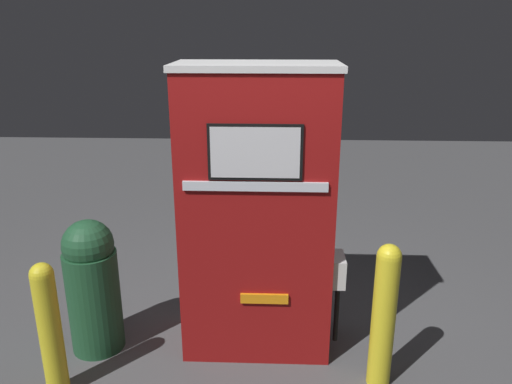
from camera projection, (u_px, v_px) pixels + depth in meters
name	position (u px, v px, depth m)	size (l,w,h in m)	color
ground_plane	(255.00, 363.00, 3.42)	(14.00, 14.00, 0.00)	#4C4C4F
gas_pump	(257.00, 215.00, 3.34)	(1.11, 0.54, 1.99)	maroon
safety_bollard	(384.00, 313.00, 3.08)	(0.15, 0.15, 0.98)	yellow
trash_bin	(93.00, 285.00, 3.45)	(0.36, 0.36, 0.97)	#1E4C2D
safety_bollard_far	(50.00, 327.00, 3.01)	(0.14, 0.14, 0.90)	yellow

